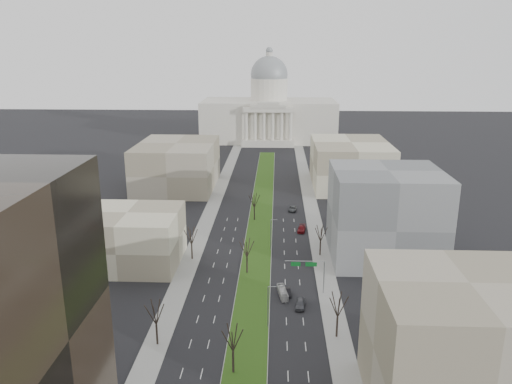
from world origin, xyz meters
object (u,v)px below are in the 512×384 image
(car_grey_far, at_px, (293,209))
(box_van, at_px, (283,292))
(car_red, at_px, (302,229))
(car_grey_near, at_px, (300,304))
(car_black, at_px, (287,292))

(car_grey_far, xyz_separation_m, box_van, (-3.99, -62.14, 0.19))
(car_grey_far, bearing_deg, car_red, -76.28)
(car_grey_near, xyz_separation_m, car_grey_far, (0.17, 67.11, -0.10))
(car_black, bearing_deg, car_grey_near, -69.69)
(car_red, bearing_deg, car_grey_far, 104.95)
(car_grey_near, xyz_separation_m, car_black, (-2.75, 5.63, -0.16))
(car_red, height_order, car_grey_far, car_red)
(car_black, bearing_deg, car_grey_far, 81.57)
(car_black, distance_m, car_red, 41.66)
(car_grey_near, relative_size, box_van, 0.74)
(car_black, bearing_deg, car_red, 77.22)
(car_grey_near, relative_size, car_black, 1.19)
(car_red, distance_m, box_van, 42.46)
(car_grey_far, relative_size, box_van, 0.80)
(car_red, distance_m, car_grey_far, 20.26)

